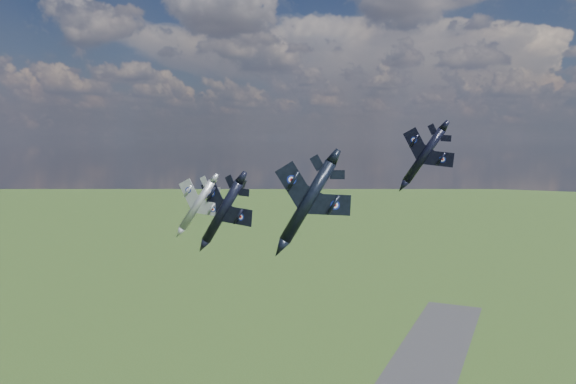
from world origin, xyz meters
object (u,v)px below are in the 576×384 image
at_px(jet_left_silver, 197,205).
at_px(jet_high_navy, 424,156).
at_px(jet_right_navy, 308,202).
at_px(jet_lead_navy, 223,212).

bearing_deg(jet_left_silver, jet_high_navy, 23.94).
height_order(jet_right_navy, jet_high_navy, jet_high_navy).
bearing_deg(jet_right_navy, jet_left_silver, 117.59).
relative_size(jet_lead_navy, jet_left_silver, 1.23).
bearing_deg(jet_lead_navy, jet_right_navy, -43.86).
xyz_separation_m(jet_right_navy, jet_high_navy, (2.92, 47.25, 3.32)).
height_order(jet_lead_navy, jet_right_navy, jet_right_navy).
height_order(jet_high_navy, jet_left_silver, jet_high_navy).
bearing_deg(jet_lead_navy, jet_left_silver, -172.00).
distance_m(jet_lead_navy, jet_right_navy, 37.46).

